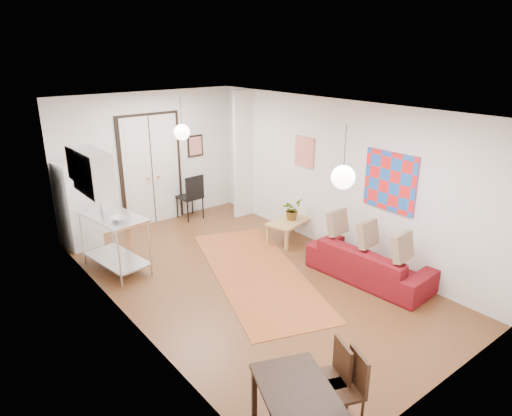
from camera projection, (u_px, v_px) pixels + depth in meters
floor at (247, 278)px, 7.87m from camera, size 7.00×7.00×0.00m
ceiling at (245, 108)px, 6.90m from camera, size 4.20×7.00×0.02m
wall_back at (150, 159)px, 9.97m from camera, size 4.20×0.02×2.90m
wall_front at (447, 281)px, 4.80m from camera, size 4.20×0.02×2.90m
wall_left at (122, 229)px, 6.16m from camera, size 0.02×7.00×2.90m
wall_right at (335, 177)px, 8.61m from camera, size 0.02×7.00×2.90m
double_doors at (151, 171)px, 10.02m from camera, size 1.44×0.06×2.50m
stub_partition at (243, 155)px, 10.35m from camera, size 0.50×0.10×2.90m
wall_cabinet at (92, 172)px, 7.22m from camera, size 0.35×1.00×0.70m
painting_popart at (390, 182)px, 7.61m from camera, size 0.05×1.00×1.00m
painting_abstract at (305, 152)px, 9.07m from camera, size 0.05×0.50×0.60m
poster_back at (195, 146)px, 10.57m from camera, size 0.40×0.03×0.50m
print_left at (72, 164)px, 7.49m from camera, size 0.03×0.44×0.54m
pendant_back at (182, 132)px, 8.60m from camera, size 0.30×0.30×0.80m
pendant_front at (343, 177)px, 5.64m from camera, size 0.30×0.30×0.80m
kilim_rug at (257, 272)px, 8.07m from camera, size 2.67×4.14×0.01m
sofa at (369, 263)px, 7.74m from camera, size 1.00×2.19×0.62m
coffee_table at (290, 223)px, 9.31m from camera, size 1.11×0.79×0.44m
potted_plant at (292, 209)px, 9.25m from camera, size 0.43×0.46×0.43m
kitchen_counter at (114, 234)px, 7.98m from camera, size 0.85×1.42×1.03m
bowl at (119, 218)px, 7.63m from camera, size 0.29×0.29×0.06m
soap_bottle at (103, 206)px, 7.98m from camera, size 0.12×0.12×0.21m
fridge at (78, 205)px, 8.89m from camera, size 0.69×0.69×1.72m
dining_table at (301, 403)px, 4.33m from camera, size 1.07×1.36×0.66m
dining_chair_near at (321, 370)px, 4.94m from camera, size 0.50×0.60×0.82m
dining_chair_far at (337, 381)px, 4.78m from camera, size 0.50×0.60×0.82m
black_side_chair at (187, 192)px, 10.51m from camera, size 0.52×0.52×1.05m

